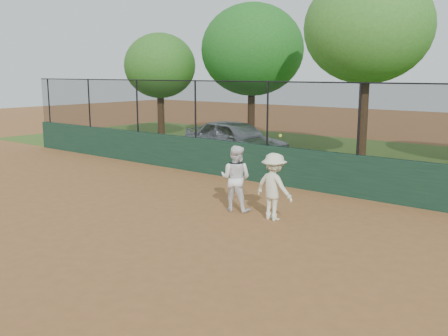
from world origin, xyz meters
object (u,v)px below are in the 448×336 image
Objects in this scene: tree_1 at (252,50)px; tree_2 at (367,28)px; tree_0 at (160,66)px; parked_car at (235,140)px; player_second at (236,178)px; player_main at (274,187)px.

tree_2 is at bearing -17.72° from tree_1.
tree_2 reaches higher than tree_0.
parked_car is 7.68m from tree_0.
tree_0 reaches higher than player_second.
player_second is 14.37m from tree_0.
tree_1 is 6.93m from tree_2.
tree_0 is (-11.26, 8.42, 2.96)m from player_second.
player_main is at bearing 161.57° from player_second.
player_second is 0.25× the size of tree_1.
player_main reaches higher than parked_car.
tree_1 is at bearing 34.73° from parked_car.
tree_2 is at bearing -2.51° from tree_0.
tree_1 reaches higher than tree_0.
player_main is at bearing -80.85° from tree_2.
tree_2 is at bearing -104.07° from player_second.
parked_car is 0.71× the size of tree_1.
tree_1 reaches higher than player_second.
player_second is at bearing -89.32° from tree_2.
player_main is at bearing -129.37° from parked_car.
tree_2 is (4.51, 1.89, 4.22)m from parked_car.
tree_0 reaches higher than player_main.
tree_1 reaches higher than parked_car.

